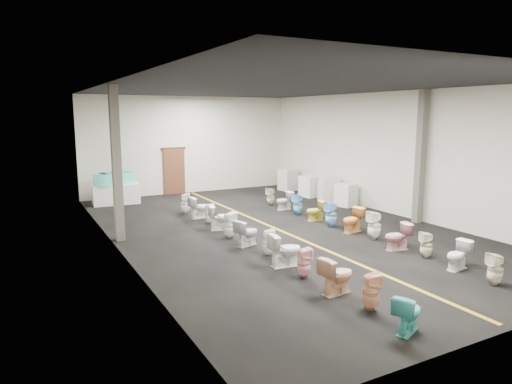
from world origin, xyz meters
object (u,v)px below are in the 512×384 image
at_px(toilet_right_0, 495,269).
at_px(toilet_left_11, 185,203).
at_px(appliance_crate_b, 329,189).
at_px(toilet_right_1, 458,255).
at_px(toilet_left_5, 268,242).
at_px(toilet_left_8, 221,217).
at_px(toilet_right_10, 271,197).
at_px(appliance_crate_a, 346,195).
at_px(toilet_left_9, 209,214).
at_px(toilet_left_7, 229,225).
at_px(toilet_right_2, 426,245).
at_px(toilet_right_3, 397,237).
at_px(toilet_right_7, 316,211).
at_px(toilet_left_4, 285,250).
at_px(toilet_right_4, 374,225).
at_px(toilet_right_9, 284,201).
at_px(toilet_right_8, 298,204).
at_px(toilet_left_1, 371,292).
at_px(toilet_right_6, 331,214).
at_px(bathtub, 115,178).
at_px(toilet_left_3, 304,263).
at_px(appliance_crate_c, 311,186).
at_px(appliance_crate_d, 288,180).
at_px(toilet_left_0, 408,313).
at_px(display_table, 116,194).
at_px(toilet_left_6, 247,233).
at_px(toilet_right_5, 353,220).
at_px(toilet_left_2, 337,275).
at_px(toilet_left_10, 200,207).

bearing_deg(toilet_right_0, toilet_left_11, -144.54).
xyz_separation_m(appliance_crate_b, toilet_right_1, (-2.58, -8.45, -0.18)).
relative_size(toilet_left_5, toilet_left_11, 0.91).
xyz_separation_m(toilet_left_8, toilet_right_10, (3.40, 2.70, -0.04)).
bearing_deg(toilet_left_5, appliance_crate_a, -35.61).
relative_size(toilet_left_5, toilet_left_9, 1.02).
bearing_deg(toilet_left_7, toilet_right_2, -147.82).
bearing_deg(toilet_right_3, toilet_left_11, -143.16).
distance_m(toilet_right_0, toilet_right_7, 6.86).
relative_size(toilet_left_4, toilet_right_4, 0.96).
bearing_deg(toilet_right_9, toilet_right_8, -5.38).
bearing_deg(toilet_right_2, toilet_right_1, 18.36).
bearing_deg(toilet_left_1, toilet_left_7, 19.39).
height_order(toilet_left_9, toilet_right_1, toilet_right_1).
relative_size(toilet_left_4, toilet_right_6, 0.97).
height_order(bathtub, toilet_left_3, bathtub).
bearing_deg(toilet_right_2, toilet_right_9, -158.56).
distance_m(toilet_right_3, toilet_right_4, 1.11).
height_order(appliance_crate_c, toilet_right_6, appliance_crate_c).
height_order(appliance_crate_d, toilet_right_6, appliance_crate_d).
bearing_deg(toilet_left_0, toilet_left_8, -23.70).
distance_m(display_table, toilet_right_9, 7.02).
bearing_deg(appliance_crate_d, toilet_left_6, -128.97).
relative_size(appliance_crate_a, toilet_right_6, 1.06).
bearing_deg(toilet_left_7, bathtub, 6.16).
bearing_deg(bathtub, appliance_crate_b, -43.85).
bearing_deg(toilet_right_7, toilet_right_5, 7.72).
distance_m(appliance_crate_c, toilet_left_3, 10.49).
distance_m(toilet_right_5, toilet_right_8, 2.95).
bearing_deg(toilet_left_1, toilet_left_6, 18.76).
height_order(toilet_left_0, toilet_left_8, toilet_left_8).
relative_size(toilet_right_3, toilet_right_4, 0.87).
relative_size(toilet_left_8, toilet_right_3, 1.08).
relative_size(toilet_left_2, toilet_right_6, 0.93).
bearing_deg(toilet_right_0, toilet_left_8, -139.14).
distance_m(toilet_left_8, toilet_right_2, 6.25).
distance_m(toilet_left_3, toilet_right_8, 6.61).
xyz_separation_m(toilet_left_9, toilet_left_10, (0.03, 0.95, 0.05)).
xyz_separation_m(toilet_left_2, toilet_right_8, (3.44, 6.69, -0.00)).
distance_m(appliance_crate_b, toilet_right_4, 6.02).
height_order(toilet_left_7, toilet_left_11, toilet_left_7).
bearing_deg(toilet_left_4, toilet_right_3, -90.00).
height_order(appliance_crate_a, appliance_crate_b, appliance_crate_b).
relative_size(toilet_left_3, toilet_right_0, 0.98).
bearing_deg(bathtub, toilet_right_4, -77.68).
distance_m(toilet_left_9, toilet_right_7, 3.70).
height_order(display_table, toilet_left_6, display_table).
bearing_deg(toilet_left_9, toilet_right_0, -152.01).
relative_size(toilet_right_2, toilet_right_7, 1.01).
distance_m(toilet_left_3, toilet_right_3, 3.52).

